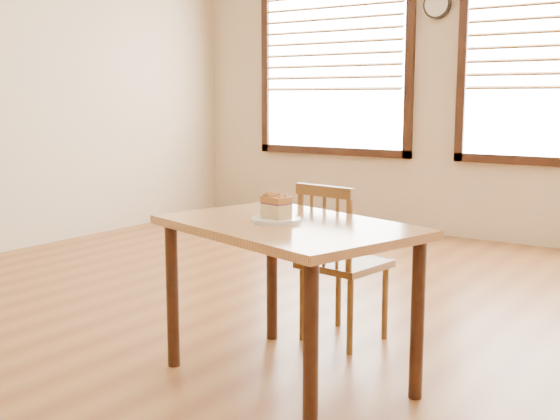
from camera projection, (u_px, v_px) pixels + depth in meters
name	position (u px, v px, depth m)	size (l,w,h in m)	color
ground	(248.00, 397.00, 3.09)	(8.00, 8.00, 0.00)	brown
window_left	(333.00, 47.00, 7.10)	(1.76, 0.10, 1.96)	white
wall_clock	(437.00, 4.00, 6.42)	(0.26, 0.05, 0.26)	black
cafe_table_main	(288.00, 245.00, 3.17)	(1.31, 1.05, 0.75)	tan
cafe_chair_main	(340.00, 262.00, 3.73)	(0.44, 0.44, 0.87)	brown
plate	(276.00, 220.00, 3.16)	(0.23, 0.23, 0.02)	white
cake_slice	(276.00, 206.00, 3.15)	(0.14, 0.11, 0.11)	tan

